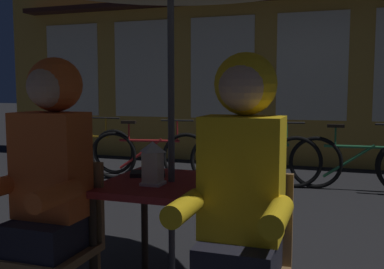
% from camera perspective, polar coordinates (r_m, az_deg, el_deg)
% --- Properties ---
extents(cafe_table, '(0.72, 0.72, 0.74)m').
position_cam_1_polar(cafe_table, '(2.47, -2.64, -8.35)').
color(cafe_table, maroon).
rests_on(cafe_table, ground_plane).
extents(lantern, '(0.11, 0.11, 0.23)m').
position_cam_1_polar(lantern, '(2.34, -5.05, -3.55)').
color(lantern, white).
rests_on(lantern, cafe_table).
extents(chair_left, '(0.40, 0.40, 0.87)m').
position_cam_1_polar(chair_left, '(2.42, -16.88, -12.56)').
color(chair_left, olive).
rests_on(chair_left, ground_plane).
extents(chair_right, '(0.40, 0.40, 0.87)m').
position_cam_1_polar(chair_right, '(2.04, 6.52, -15.86)').
color(chair_right, olive).
rests_on(chair_right, ground_plane).
extents(person_left_hooded, '(0.45, 0.56, 1.40)m').
position_cam_1_polar(person_left_hooded, '(2.29, -17.98, -4.42)').
color(person_left_hooded, black).
rests_on(person_left_hooded, ground_plane).
extents(person_right_hooded, '(0.45, 0.56, 1.40)m').
position_cam_1_polar(person_right_hooded, '(1.88, 6.27, -6.34)').
color(person_right_hooded, black).
rests_on(person_right_hooded, ground_plane).
extents(bicycle_nearest, '(1.68, 0.11, 0.84)m').
position_cam_1_polar(bicycle_nearest, '(6.85, -13.85, -1.84)').
color(bicycle_nearest, black).
rests_on(bicycle_nearest, ground_plane).
extents(bicycle_second, '(1.66, 0.35, 0.84)m').
position_cam_1_polar(bicycle_second, '(6.10, -5.52, -2.64)').
color(bicycle_second, black).
rests_on(bicycle_second, ground_plane).
extents(bicycle_third, '(1.66, 0.34, 0.84)m').
position_cam_1_polar(bicycle_third, '(5.72, 8.06, -3.22)').
color(bicycle_third, black).
rests_on(bicycle_third, ground_plane).
extents(bicycle_fourth, '(1.68, 0.19, 0.84)m').
position_cam_1_polar(bicycle_fourth, '(5.80, 20.62, -3.42)').
color(bicycle_fourth, black).
rests_on(bicycle_fourth, ground_plane).
extents(book, '(0.24, 0.21, 0.02)m').
position_cam_1_polar(book, '(2.62, -5.70, -5.00)').
color(book, black).
rests_on(book, cafe_table).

